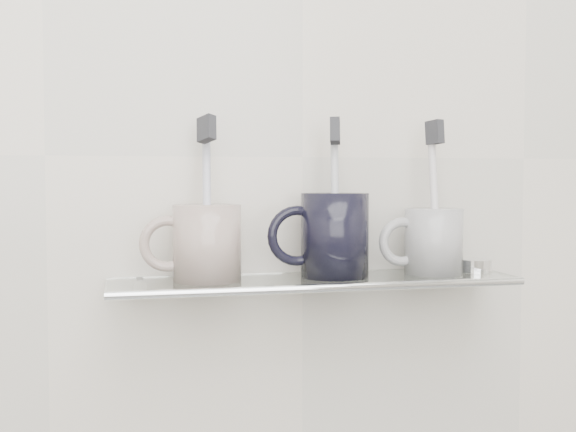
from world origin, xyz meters
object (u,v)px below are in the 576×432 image
object	(u,v)px
mug_left	(207,243)
mug_center	(335,235)
shelf_glass	(315,281)
mug_right	(434,241)

from	to	relation	value
mug_left	mug_center	size ratio (longest dim) A/B	0.87
mug_center	shelf_glass	bearing A→B (deg)	167.44
mug_left	mug_center	xyz separation A→B (m)	(0.16, 0.00, 0.01)
mug_right	mug_left	bearing A→B (deg)	-164.67
shelf_glass	mug_center	size ratio (longest dim) A/B	4.80
mug_left	mug_right	size ratio (longest dim) A/B	1.09
shelf_glass	mug_left	world-z (taller)	mug_left
mug_right	mug_center	bearing A→B (deg)	-164.67
mug_center	mug_right	xyz separation A→B (m)	(0.13, 0.00, -0.01)
shelf_glass	mug_center	world-z (taller)	mug_center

